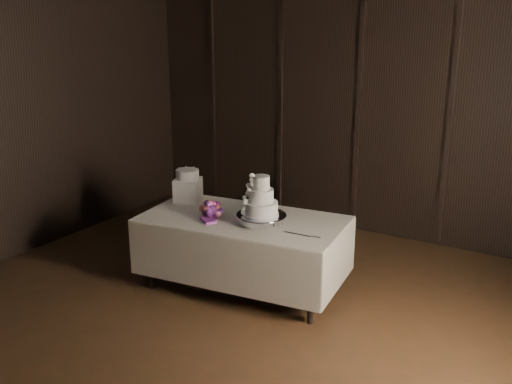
# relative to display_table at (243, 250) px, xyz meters

# --- Properties ---
(room) EXTENTS (6.08, 7.08, 3.08)m
(room) POSITION_rel_display_table_xyz_m (0.29, -1.27, 1.08)
(room) COLOR black
(room) RESTS_ON ground
(display_table) EXTENTS (2.10, 1.26, 0.76)m
(display_table) POSITION_rel_display_table_xyz_m (0.00, 0.00, 0.00)
(display_table) COLOR beige
(display_table) RESTS_ON ground
(cake_stand) EXTENTS (0.60, 0.60, 0.09)m
(cake_stand) POSITION_rel_display_table_xyz_m (0.23, -0.04, 0.39)
(cake_stand) COLOR silver
(cake_stand) RESTS_ON display_table
(wedding_cake) EXTENTS (0.37, 0.32, 0.38)m
(wedding_cake) POSITION_rel_display_table_xyz_m (0.21, -0.06, 0.58)
(wedding_cake) COLOR white
(wedding_cake) RESTS_ON cake_stand
(bouquet) EXTENTS (0.48, 0.51, 0.20)m
(bouquet) POSITION_rel_display_table_xyz_m (-0.28, -0.14, 0.41)
(bouquet) COLOR #DD5D90
(bouquet) RESTS_ON display_table
(box_pedestal) EXTENTS (0.34, 0.34, 0.25)m
(box_pedestal) POSITION_rel_display_table_xyz_m (-0.79, 0.16, 0.47)
(box_pedestal) COLOR white
(box_pedestal) RESTS_ON display_table
(small_cake) EXTENTS (0.30, 0.30, 0.10)m
(small_cake) POSITION_rel_display_table_xyz_m (-0.79, 0.16, 0.64)
(small_cake) COLOR white
(small_cake) RESTS_ON box_pedestal
(cake_knife) EXTENTS (0.37, 0.04, 0.01)m
(cake_knife) POSITION_rel_display_table_xyz_m (0.66, -0.13, 0.35)
(cake_knife) COLOR silver
(cake_knife) RESTS_ON display_table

